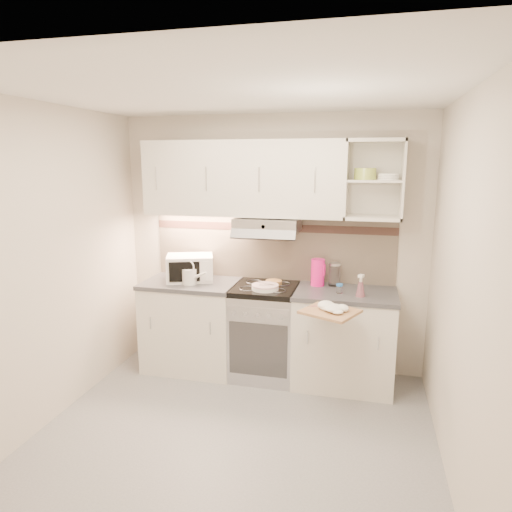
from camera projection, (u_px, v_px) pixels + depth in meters
The scene contains 17 objects.
ground at pixel (233, 439), 3.45m from camera, with size 3.00×3.00×0.00m, color gray.
room_shell at pixel (245, 219), 3.46m from camera, with size 3.04×2.84×2.52m.
base_cabinet_left at pixel (192, 326), 4.58m from camera, with size 0.90×0.60×0.86m, color silver.
worktop_left at pixel (191, 283), 4.49m from camera, with size 0.92×0.62×0.04m, color #47474C.
base_cabinet_right at pixel (344, 340), 4.23m from camera, with size 0.90×0.60×0.86m, color silver.
worktop_right at pixel (346, 294), 4.14m from camera, with size 0.92×0.62×0.04m, color #47474C.
electric_range at pixel (265, 331), 4.40m from camera, with size 0.60×0.60×0.90m.
microwave at pixel (190, 268), 4.50m from camera, with size 0.53×0.46×0.25m.
watering_can at pixel (190, 276), 4.36m from camera, with size 0.27×0.15×0.23m.
plate_stack at pixel (265, 287), 4.19m from camera, with size 0.25×0.25×0.05m.
bread_loaf at pixel (274, 282), 4.37m from camera, with size 0.16×0.16×0.04m, color #B58243.
pink_pitcher at pixel (318, 272), 4.31m from camera, with size 0.14×0.13×0.26m.
glass_jar at pixel (335, 274), 4.31m from camera, with size 0.12×0.12×0.22m.
spice_jar at pixel (339, 288), 4.07m from camera, with size 0.06×0.06×0.09m.
spray_bottle at pixel (361, 287), 3.97m from camera, with size 0.08×0.08×0.21m.
cutting_board at pixel (330, 312), 3.67m from camera, with size 0.40×0.36×0.02m, color #B47A5B.
dish_towel at pixel (334, 308), 3.63m from camera, with size 0.25×0.21×0.07m, color silver, non-canonical shape.
Camera 1 is at (0.90, -2.96, 2.06)m, focal length 32.00 mm.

